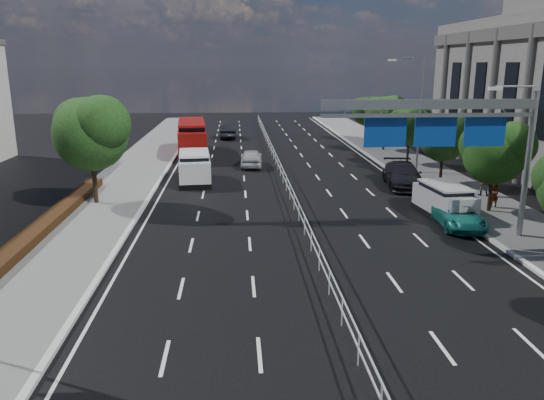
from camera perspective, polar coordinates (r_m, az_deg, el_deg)
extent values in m
plane|color=black|center=(16.83, 8.58, -15.76)|extent=(160.00, 160.00, 0.00)
cube|color=silver|center=(17.37, -23.08, -15.56)|extent=(0.25, 140.00, 0.15)
cube|color=silver|center=(37.56, 1.30, 3.09)|extent=(0.05, 85.00, 0.05)
cube|color=silver|center=(37.65, 1.30, 2.42)|extent=(0.05, 85.00, 0.05)
cylinder|color=gray|center=(28.34, 25.76, 3.24)|extent=(0.28, 0.28, 7.20)
cube|color=gray|center=(25.85, 16.68, 9.84)|extent=(10.20, 0.25, 0.45)
cube|color=gray|center=(25.89, 16.60, 8.74)|extent=(10.20, 0.18, 0.18)
cylinder|color=gray|center=(27.46, 24.79, 11.05)|extent=(2.00, 0.10, 0.10)
cube|color=silver|center=(27.00, 22.87, 10.99)|extent=(0.60, 0.25, 0.15)
cube|color=#0D3993|center=(27.23, 21.91, 6.86)|extent=(2.00, 0.08, 1.40)
cube|color=white|center=(27.28, 21.87, 6.87)|extent=(1.80, 0.02, 1.20)
cube|color=#0D3993|center=(26.28, 17.16, 7.02)|extent=(2.00, 0.08, 1.40)
cube|color=white|center=(26.33, 17.12, 7.03)|extent=(1.80, 0.02, 1.20)
cube|color=#0D3993|center=(25.52, 12.08, 7.13)|extent=(2.00, 0.08, 1.40)
cube|color=white|center=(25.57, 12.05, 7.15)|extent=(1.80, 0.02, 1.20)
cylinder|color=gray|center=(42.78, 15.62, 8.71)|extent=(0.16, 0.16, 9.00)
cylinder|color=gray|center=(42.21, 14.44, 14.57)|extent=(0.10, 2.40, 0.10)
cube|color=silver|center=(41.86, 12.82, 14.46)|extent=(0.60, 0.25, 0.15)
cube|color=#4C4947|center=(41.53, 26.41, 16.06)|extent=(0.40, 36.00, 1.00)
cylinder|color=black|center=(33.95, -18.57, 2.39)|extent=(0.28, 0.28, 3.50)
sphere|color=#113813|center=(33.54, -18.93, 6.72)|extent=(4.40, 4.40, 4.40)
sphere|color=#113813|center=(32.61, -17.81, 7.85)|extent=(3.30, 3.30, 3.30)
sphere|color=#113813|center=(34.31, -19.98, 7.73)|extent=(3.08, 3.08, 3.08)
cylinder|color=black|center=(32.93, 22.47, 1.06)|extent=(0.22, 0.22, 2.80)
sphere|color=black|center=(32.55, 22.82, 4.60)|extent=(3.50, 3.50, 3.50)
sphere|color=black|center=(32.33, 24.44, 5.39)|extent=(2.62, 2.62, 2.62)
sphere|color=black|center=(32.68, 21.53, 5.56)|extent=(2.45, 2.45, 2.45)
cylinder|color=black|center=(39.64, 17.75, 3.52)|extent=(0.22, 0.22, 2.70)
sphere|color=#113813|center=(39.33, 17.97, 6.38)|extent=(3.30, 3.30, 3.30)
sphere|color=#113813|center=(39.06, 19.21, 7.03)|extent=(2.48, 2.48, 2.47)
sphere|color=#113813|center=(39.52, 16.98, 7.12)|extent=(2.31, 2.31, 2.31)
cylinder|color=black|center=(46.58, 14.41, 5.28)|extent=(0.21, 0.21, 2.65)
sphere|color=black|center=(46.32, 14.56, 7.67)|extent=(3.20, 3.20, 3.20)
sphere|color=black|center=(46.02, 15.55, 8.23)|extent=(2.40, 2.40, 2.40)
sphere|color=black|center=(46.56, 13.75, 8.28)|extent=(2.24, 2.24, 2.24)
cylinder|color=black|center=(53.66, 11.93, 6.70)|extent=(0.23, 0.23, 2.85)
sphere|color=#113813|center=(53.43, 12.05, 8.94)|extent=(3.60, 3.60, 3.60)
sphere|color=#113813|center=(53.06, 13.00, 9.47)|extent=(2.70, 2.70, 2.70)
sphere|color=#113813|center=(53.74, 11.26, 9.50)|extent=(2.52, 2.52, 2.52)
cylinder|color=black|center=(60.87, 10.02, 7.56)|extent=(0.21, 0.21, 2.60)
sphere|color=black|center=(60.67, 10.10, 9.37)|extent=(3.10, 3.10, 3.10)
sphere|color=black|center=(60.33, 10.81, 9.80)|extent=(2.32, 2.33, 2.32)
sphere|color=black|center=(60.96, 9.51, 9.81)|extent=(2.17, 2.17, 2.17)
cube|color=black|center=(39.10, -8.28, 2.18)|extent=(2.64, 5.30, 0.37)
cube|color=white|center=(38.92, -8.33, 3.45)|extent=(2.59, 5.20, 1.52)
cube|color=black|center=(38.79, -8.37, 4.55)|extent=(2.30, 3.78, 0.67)
cube|color=white|center=(38.73, -8.38, 5.04)|extent=(2.41, 4.09, 0.13)
cylinder|color=black|center=(37.44, -9.65, 1.88)|extent=(0.38, 0.78, 0.76)
cylinder|color=black|center=(37.45, -6.86, 1.98)|extent=(0.38, 0.78, 0.76)
cylinder|color=black|center=(40.70, -9.61, 2.89)|extent=(0.38, 0.78, 0.76)
cylinder|color=black|center=(40.70, -7.03, 2.99)|extent=(0.38, 0.78, 0.76)
cube|color=black|center=(51.21, -8.55, 5.05)|extent=(3.46, 10.83, 0.32)
cube|color=maroon|center=(51.01, -8.60, 6.57)|extent=(3.39, 10.62, 2.16)
cube|color=black|center=(50.87, -8.65, 7.77)|extent=(2.93, 7.69, 0.95)
cube|color=maroon|center=(50.82, -8.67, 8.31)|extent=(3.09, 8.32, 0.19)
cylinder|color=black|center=(47.79, -9.76, 4.54)|extent=(0.33, 0.68, 0.66)
cylinder|color=black|center=(47.80, -7.25, 4.63)|extent=(0.33, 0.68, 0.66)
cylinder|color=black|center=(54.59, -9.70, 5.77)|extent=(0.33, 0.68, 0.66)
cylinder|color=black|center=(54.60, -7.50, 5.85)|extent=(0.33, 0.68, 0.66)
imported|color=#B9BCC1|center=(44.56, -2.24, 4.55)|extent=(1.92, 4.40, 1.47)
imported|color=black|center=(62.05, -4.81, 7.42)|extent=(1.91, 5.04, 1.64)
cube|color=black|center=(31.60, 17.93, -1.41)|extent=(2.34, 4.66, 0.31)
cube|color=#A4A5AB|center=(31.41, 18.03, -0.11)|extent=(2.30, 4.57, 1.27)
cube|color=black|center=(31.27, 18.12, 1.02)|extent=(2.02, 3.32, 0.56)
cube|color=#A4A5AB|center=(31.21, 18.16, 1.52)|extent=(2.12, 3.59, 0.11)
cylinder|color=black|center=(29.97, 17.88, -1.93)|extent=(0.33, 0.66, 0.63)
cylinder|color=black|center=(30.71, 20.48, -1.76)|extent=(0.33, 0.66, 0.63)
cylinder|color=black|center=(32.47, 15.56, -0.52)|extent=(0.33, 0.66, 0.63)
cylinder|color=black|center=(33.16, 18.01, -0.39)|extent=(0.33, 0.66, 0.63)
imported|color=#197168|center=(29.71, 19.40, -1.60)|extent=(2.37, 4.57, 1.23)
imported|color=black|center=(38.31, 13.92, 2.62)|extent=(3.00, 5.92, 1.65)
imported|color=gray|center=(33.98, 22.79, 0.56)|extent=(0.60, 0.43, 1.53)
imported|color=gray|center=(36.74, 21.75, 1.88)|extent=(1.10, 1.00, 1.83)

